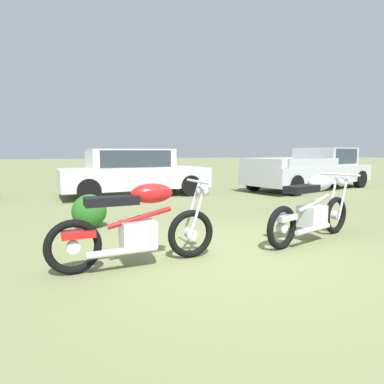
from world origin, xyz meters
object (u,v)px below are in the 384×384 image
(pickup_truck_silver, at_px, (314,168))
(motorcycle_silver, at_px, (313,209))
(motorcycle_red, at_px, (138,225))
(shrub_low, at_px, (89,211))
(car_white, at_px, (133,170))

(pickup_truck_silver, bearing_deg, motorcycle_silver, -146.76)
(motorcycle_silver, bearing_deg, motorcycle_red, 165.65)
(pickup_truck_silver, xyz_separation_m, shrub_low, (-8.15, -3.67, -0.45))
(motorcycle_silver, bearing_deg, shrub_low, 128.27)
(motorcycle_red, distance_m, motorcycle_silver, 2.73)
(motorcycle_silver, xyz_separation_m, car_white, (-1.55, 6.17, 0.30))
(pickup_truck_silver, relative_size, shrub_low, 9.35)
(motorcycle_red, bearing_deg, pickup_truck_silver, 33.89)
(motorcycle_red, bearing_deg, car_white, 75.94)
(shrub_low, bearing_deg, pickup_truck_silver, 24.27)
(pickup_truck_silver, distance_m, shrub_low, 8.95)
(pickup_truck_silver, bearing_deg, motorcycle_red, -158.27)
(motorcycle_red, distance_m, car_white, 6.45)
(motorcycle_red, height_order, shrub_low, motorcycle_red)
(car_white, bearing_deg, shrub_low, -115.41)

